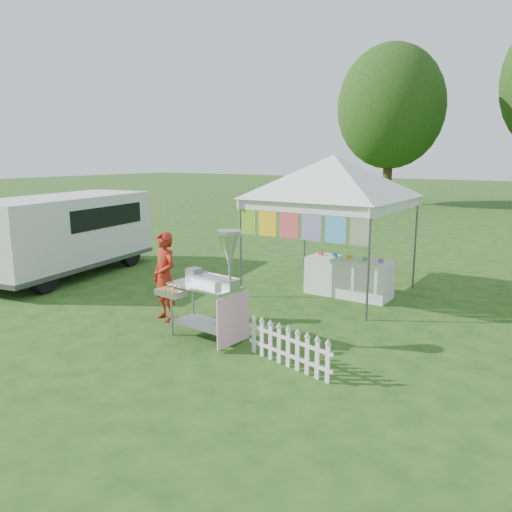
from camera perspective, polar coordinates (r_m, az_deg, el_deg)
The scene contains 8 objects.
ground at distance 8.40m, azimuth -2.13°, elevation -9.40°, with size 120.00×120.00×0.00m, color #1F4213.
canopy_main at distance 10.87m, azimuth 8.87°, elevation 11.30°, with size 4.24×4.24×3.45m.
tree_left at distance 32.28m, azimuth 15.16°, elevation 16.10°, with size 6.40×6.40×9.53m.
donut_cart at distance 7.99m, azimuth -4.91°, elevation -2.33°, with size 1.39×0.87×1.85m.
vendor at distance 9.24m, azimuth -10.40°, elevation -2.32°, with size 0.60×0.39×1.64m, color #9F2213.
cargo_van at distance 13.49m, azimuth -20.76°, elevation 2.53°, with size 2.77×5.06×1.99m.
picket_fence at distance 7.25m, azimuth 3.69°, elevation -10.44°, with size 1.58×0.39×0.56m.
display_table at distance 10.93m, azimuth 10.53°, elevation -2.42°, with size 1.80×0.70×0.81m, color white.
Camera 1 is at (4.63, -6.34, 2.98)m, focal length 35.00 mm.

